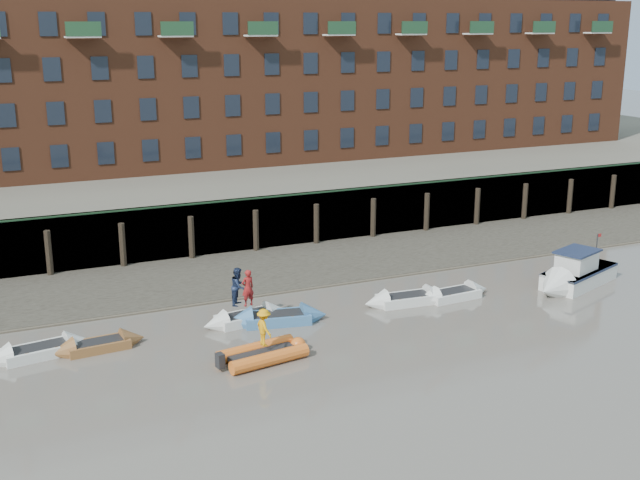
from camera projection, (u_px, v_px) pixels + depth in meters
ground at (405, 412)px, 28.91m from camera, size 220.00×220.00×0.00m
foreshore at (245, 273)px, 44.79m from camera, size 110.00×8.00×0.50m
mud_band at (266, 291)px, 41.79m from camera, size 110.00×1.60×0.10m
river_wall at (221, 227)px, 48.23m from camera, size 110.00×1.23×3.30m
bank_terrace at (168, 186)px, 60.25m from camera, size 110.00×28.00×3.20m
apartment_terrace at (157, 32)px, 58.14m from camera, size 80.60×15.56×20.98m
rowboat_1 at (39, 351)px, 33.64m from camera, size 4.63×1.99×1.30m
rowboat_2 at (98, 345)px, 34.29m from camera, size 4.12×1.50×1.17m
rowboat_3 at (246, 318)px, 37.40m from camera, size 4.46×1.87×1.26m
rowboat_4 at (277, 318)px, 37.31m from camera, size 4.91×2.24×1.38m
rowboat_5 at (407, 299)px, 39.90m from camera, size 4.61×1.63×1.31m
rowboat_6 at (453, 294)px, 40.60m from camera, size 4.33×1.52×1.23m
rib_tender at (266, 353)px, 33.30m from camera, size 3.93×2.35×0.66m
motor_launch at (570, 277)px, 42.02m from camera, size 6.38×4.05×2.51m
person_rower_a at (248, 288)px, 36.98m from camera, size 0.71×0.54×1.74m
person_rower_b at (238, 286)px, 37.10m from camera, size 1.06×1.11×1.80m
person_rib_crew at (264, 327)px, 33.03m from camera, size 0.72×1.09×1.59m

